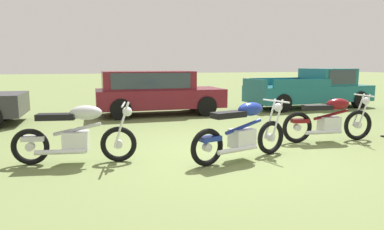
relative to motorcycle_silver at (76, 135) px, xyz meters
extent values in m
plane|color=olive|center=(2.58, -0.34, -0.49)|extent=(120.00, 120.00, 0.00)
torus|color=black|center=(0.67, -0.14, -0.18)|extent=(0.61, 0.22, 0.61)
torus|color=black|center=(-0.72, 0.16, -0.18)|extent=(0.61, 0.22, 0.61)
cylinder|color=silver|center=(0.67, -0.14, -0.18)|extent=(0.16, 0.13, 0.14)
cylinder|color=silver|center=(-0.72, 0.16, -0.18)|extent=(0.16, 0.13, 0.14)
cylinder|color=silver|center=(0.75, -0.06, 0.15)|extent=(0.28, 0.09, 0.75)
cylinder|color=silver|center=(0.71, -0.24, 0.15)|extent=(0.28, 0.09, 0.75)
cube|color=silver|center=(-0.01, 0.01, -0.11)|extent=(0.45, 0.38, 0.32)
cylinder|color=#B7BABF|center=(0.02, 0.00, 0.09)|extent=(0.77, 0.22, 0.22)
ellipsoid|color=#B7BABF|center=(0.17, -0.03, 0.37)|extent=(0.56, 0.36, 0.24)
cube|color=black|center=(-0.30, 0.07, 0.31)|extent=(0.64, 0.36, 0.10)
cube|color=#B7BABF|center=(-0.66, 0.15, -0.04)|extent=(0.39, 0.25, 0.08)
cylinder|color=silver|center=(0.77, -0.16, 0.49)|extent=(0.17, 0.63, 0.03)
sphere|color=silver|center=(0.83, -0.17, 0.37)|extent=(0.19, 0.19, 0.16)
cylinder|color=silver|center=(-0.25, -0.10, -0.25)|extent=(0.80, 0.25, 0.08)
torus|color=black|center=(3.38, -0.57, -0.18)|extent=(0.63, 0.22, 0.62)
torus|color=black|center=(1.99, -0.88, -0.18)|extent=(0.63, 0.22, 0.62)
cylinder|color=silver|center=(3.38, -0.57, -0.18)|extent=(0.16, 0.13, 0.14)
cylinder|color=silver|center=(1.99, -0.88, -0.18)|extent=(0.16, 0.13, 0.14)
cylinder|color=silver|center=(3.42, -0.47, 0.16)|extent=(0.27, 0.09, 0.74)
cylinder|color=silver|center=(3.45, -0.65, 0.16)|extent=(0.27, 0.09, 0.74)
cube|color=silver|center=(2.70, -0.72, -0.11)|extent=(0.46, 0.38, 0.32)
cylinder|color=navy|center=(2.73, -0.72, 0.09)|extent=(0.77, 0.23, 0.22)
ellipsoid|color=navy|center=(2.88, -0.68, 0.38)|extent=(0.56, 0.37, 0.24)
cube|color=black|center=(2.41, -0.79, 0.32)|extent=(0.64, 0.36, 0.10)
cube|color=navy|center=(2.05, -0.87, -0.04)|extent=(0.39, 0.25, 0.08)
cylinder|color=silver|center=(3.47, -0.55, 0.49)|extent=(0.17, 0.63, 0.03)
sphere|color=silver|center=(3.53, -0.54, 0.37)|extent=(0.19, 0.19, 0.16)
cylinder|color=silver|center=(2.52, -0.93, -0.25)|extent=(0.80, 0.25, 0.08)
torus|color=black|center=(5.82, -0.19, -0.16)|extent=(0.67, 0.19, 0.66)
torus|color=black|center=(4.40, 0.03, -0.16)|extent=(0.67, 0.19, 0.66)
cylinder|color=silver|center=(5.82, -0.19, -0.16)|extent=(0.15, 0.12, 0.14)
cylinder|color=silver|center=(4.40, 0.03, -0.16)|extent=(0.15, 0.12, 0.14)
cylinder|color=silver|center=(5.90, -0.11, 0.17)|extent=(0.27, 0.08, 0.72)
cylinder|color=silver|center=(5.87, -0.29, 0.17)|extent=(0.27, 0.08, 0.72)
cube|color=silver|center=(5.13, -0.08, -0.11)|extent=(0.44, 0.36, 0.32)
cylinder|color=maroon|center=(5.16, -0.09, 0.09)|extent=(0.78, 0.18, 0.22)
ellipsoid|color=maroon|center=(5.31, -0.11, 0.32)|extent=(0.55, 0.33, 0.24)
cube|color=black|center=(4.84, -0.04, 0.26)|extent=(0.63, 0.33, 0.10)
cube|color=maroon|center=(4.46, 0.02, -0.02)|extent=(0.38, 0.23, 0.08)
cylinder|color=silver|center=(5.92, -0.20, 0.49)|extent=(0.13, 0.64, 0.03)
sphere|color=silver|center=(5.98, -0.21, 0.37)|extent=(0.18, 0.18, 0.16)
cylinder|color=silver|center=(4.89, -0.21, -0.25)|extent=(0.80, 0.20, 0.08)
cylinder|color=black|center=(-1.96, 5.61, -0.17)|extent=(0.65, 0.25, 0.64)
cube|color=maroon|center=(2.72, 5.06, 0.06)|extent=(4.19, 1.95, 0.60)
cube|color=maroon|center=(2.33, 5.08, 0.64)|extent=(2.95, 1.71, 0.60)
cube|color=#2D3842|center=(2.33, 5.08, 0.66)|extent=(2.53, 1.72, 0.48)
cylinder|color=black|center=(4.12, 5.78, -0.17)|extent=(0.65, 0.26, 0.64)
cylinder|color=black|center=(4.03, 4.18, -0.17)|extent=(0.65, 0.26, 0.64)
cylinder|color=black|center=(1.42, 5.93, -0.17)|extent=(0.65, 0.26, 0.64)
cylinder|color=black|center=(1.33, 4.34, -0.17)|extent=(0.65, 0.26, 0.64)
cube|color=#19606B|center=(8.55, 4.92, 0.06)|extent=(4.86, 1.76, 0.60)
cube|color=#19606B|center=(9.40, 4.92, 0.68)|extent=(1.56, 1.59, 0.64)
cube|color=#2D3842|center=(9.40, 4.92, 0.70)|extent=(1.27, 1.62, 0.52)
cube|color=#19606B|center=(7.62, 5.71, 0.50)|extent=(2.42, 0.10, 0.28)
cube|color=#19606B|center=(7.64, 4.10, 0.50)|extent=(2.42, 0.10, 0.28)
cube|color=#19606B|center=(6.17, 4.89, 0.50)|extent=(0.09, 1.61, 0.28)
cylinder|color=black|center=(10.27, 5.73, -0.17)|extent=(0.64, 0.23, 0.64)
cylinder|color=black|center=(10.28, 4.13, -0.17)|extent=(0.64, 0.23, 0.64)
cylinder|color=black|center=(6.82, 5.70, -0.17)|extent=(0.64, 0.23, 0.64)
cylinder|color=black|center=(6.84, 4.10, -0.17)|extent=(0.64, 0.23, 0.64)
camera|label=1|loc=(-0.05, -5.86, 1.15)|focal=31.86mm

